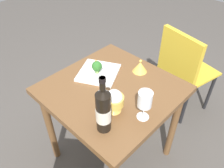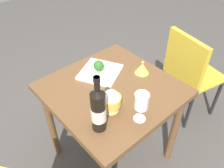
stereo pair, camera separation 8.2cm
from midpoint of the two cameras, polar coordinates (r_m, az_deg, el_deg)
The scene contains 10 objects.
ground_plane at distance 1.98m, azimuth 1.24°, elevation -17.13°, with size 8.00×8.00×0.00m, color #4C4742.
dining_table at distance 1.49m, azimuth 1.58°, elevation -3.98°, with size 0.76×0.76×0.73m.
chair_near_window at distance 2.03m, azimuth 19.85°, elevation 3.49°, with size 0.48×0.48×0.85m.
wine_bottle at distance 1.10m, azimuth -1.32°, elevation -6.54°, with size 0.08×0.08×0.33m.
wine_glass at distance 1.16m, azimuth 9.44°, elevation -4.47°, with size 0.08×0.08×0.18m.
rice_bowl at distance 1.23m, azimuth 1.72°, elevation -4.24°, with size 0.11×0.11×0.14m.
rice_bowl_lid at distance 1.53m, azimuth 9.13°, elevation 3.98°, with size 0.10×0.10×0.09m.
serving_plate at distance 1.53m, azimuth -1.45°, elevation 3.01°, with size 0.34×0.34×0.02m.
broccoli_floret at distance 1.49m, azimuth -1.82°, elevation 4.58°, with size 0.07×0.07×0.09m.
carrot_garnish_left at distance 1.57m, azimuth -1.90°, elevation 5.64°, with size 0.04×0.04×0.05m.
Camera 2 is at (0.80, -0.71, 1.66)m, focal length 36.30 mm.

